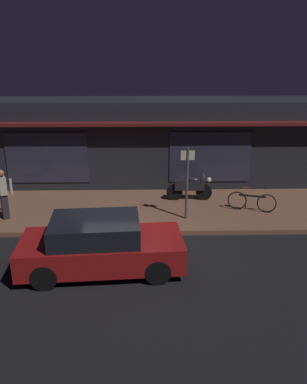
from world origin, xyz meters
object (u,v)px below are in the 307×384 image
at_px(bicycle_parked, 252,201).
at_px(sign_post, 187,179).
at_px(motorcycle, 190,187).
at_px(person_photographer, 3,193).
at_px(parked_car_near, 100,245).

relative_size(bicycle_parked, sign_post, 0.66).
distance_m(motorcycle, sign_post, 2.02).
height_order(motorcycle, bicycle_parked, motorcycle).
relative_size(person_photographer, sign_post, 0.70).
bearing_deg(motorcycle, sign_post, -100.44).
bearing_deg(bicycle_parked, sign_post, -165.19).
bearing_deg(person_photographer, motorcycle, 14.59).
relative_size(sign_post, parked_car_near, 0.57).
bearing_deg(person_photographer, parked_car_near, -42.21).
relative_size(motorcycle, person_photographer, 1.02).
bearing_deg(sign_post, bicycle_parked, 14.81).
xyz_separation_m(motorcycle, bicycle_parked, (2.01, -1.17, -0.14)).
bearing_deg(parked_car_near, motorcycle, 59.42).
distance_m(motorcycle, bicycle_parked, 2.33).
height_order(bicycle_parked, person_photographer, person_photographer).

